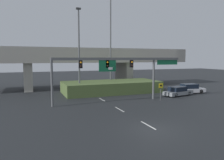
{
  "coord_description": "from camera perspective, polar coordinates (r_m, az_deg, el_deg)",
  "views": [
    {
      "loc": [
        -9.23,
        -14.46,
        5.59
      ],
      "look_at": [
        0.0,
        9.42,
        3.03
      ],
      "focal_mm": 35.0,
      "sensor_mm": 36.0,
      "label": 1
    }
  ],
  "objects": [
    {
      "name": "ground_plane",
      "position": [
        18.04,
        11.11,
        -12.44
      ],
      "size": [
        160.0,
        160.0,
        0.0
      ],
      "primitive_type": "plane",
      "color": "black"
    },
    {
      "name": "lane_markings",
      "position": [
        29.7,
        -2.65,
        -5.13
      ],
      "size": [
        0.14,
        26.78,
        0.01
      ],
      "color": "silver",
      "rests_on": "ground"
    },
    {
      "name": "signal_gantry",
      "position": [
        27.66,
        1.43,
        3.79
      ],
      "size": [
        17.45,
        0.44,
        5.66
      ],
      "color": "#515456",
      "rests_on": "ground"
    },
    {
      "name": "speed_limit_sign",
      "position": [
        29.34,
        12.59,
        -2.34
      ],
      "size": [
        0.6,
        0.11,
        2.37
      ],
      "color": "#4C4C4C",
      "rests_on": "ground"
    },
    {
      "name": "highway_light_pole_near",
      "position": [
        38.37,
        -0.39,
        11.36
      ],
      "size": [
        0.7,
        0.36,
        17.96
      ],
      "color": "#515456",
      "rests_on": "ground"
    },
    {
      "name": "highway_light_pole_far",
      "position": [
        33.14,
        -8.62,
        7.82
      ],
      "size": [
        0.7,
        0.36,
        12.94
      ],
      "color": "#515456",
      "rests_on": "ground"
    },
    {
      "name": "overpass_bridge",
      "position": [
        42.06,
        -8.49,
        5.26
      ],
      "size": [
        43.43,
        7.63,
        7.44
      ],
      "color": "#A39E93",
      "rests_on": "ground"
    },
    {
      "name": "grass_embankment",
      "position": [
        35.8,
        -0.19,
        -1.8
      ],
      "size": [
        15.55,
        6.88,
        1.81
      ],
      "color": "#4C6033",
      "rests_on": "ground"
    },
    {
      "name": "parked_sedan_near_right",
      "position": [
        34.16,
        16.84,
        -2.87
      ],
      "size": [
        5.04,
        2.81,
        1.36
      ],
      "rotation": [
        0.0,
        0.0,
        0.22
      ],
      "color": "gray",
      "rests_on": "ground"
    },
    {
      "name": "parked_sedan_mid_right",
      "position": [
        37.27,
        19.67,
        -2.18
      ],
      "size": [
        4.75,
        2.22,
        1.49
      ],
      "rotation": [
        0.0,
        0.0,
        -0.08
      ],
      "color": "silver",
      "rests_on": "ground"
    }
  ]
}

